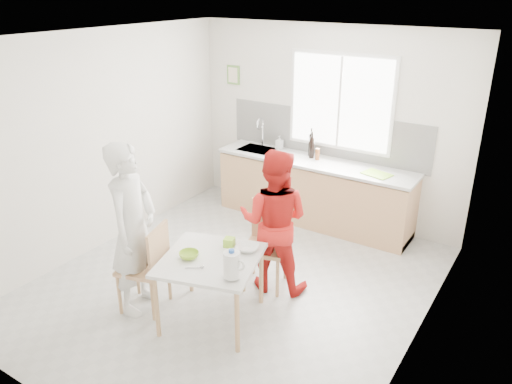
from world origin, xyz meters
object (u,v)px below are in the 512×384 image
at_px(milk_jug, 232,264).
at_px(wine_bottle_b, 312,147).
at_px(person_white, 133,229).
at_px(bowl_green, 189,255).
at_px(bowl_white, 247,248).
at_px(wine_bottle_a, 311,145).
at_px(person_red, 274,221).
at_px(chair_far, 267,240).
at_px(chair_left, 149,264).
at_px(dining_table, 210,265).

distance_m(milk_jug, wine_bottle_b, 2.93).
distance_m(person_white, bowl_green, 0.64).
relative_size(bowl_white, wine_bottle_a, 0.71).
bearing_deg(person_red, wine_bottle_b, -91.73).
relative_size(bowl_green, milk_jug, 0.71).
distance_m(person_red, wine_bottle_a, 1.99).
relative_size(chair_far, person_red, 0.60).
relative_size(person_white, bowl_white, 7.99).
xyz_separation_m(bowl_green, wine_bottle_a, (-0.15, 2.86, 0.35)).
distance_m(person_red, milk_jug, 1.05).
bearing_deg(chair_far, milk_jug, -91.35).
height_order(chair_left, bowl_green, chair_left).
bearing_deg(wine_bottle_b, milk_jug, -76.98).
height_order(bowl_green, bowl_white, bowl_green).
xyz_separation_m(milk_jug, wine_bottle_a, (-0.71, 2.93, 0.23)).
bearing_deg(chair_left, wine_bottle_a, 157.19).
height_order(chair_left, milk_jug, milk_jug).
xyz_separation_m(dining_table, bowl_green, (-0.18, -0.10, 0.10)).
bearing_deg(milk_jug, bowl_green, 156.19).
relative_size(chair_far, bowl_green, 4.97).
distance_m(dining_table, wine_bottle_b, 2.72).
xyz_separation_m(person_white, bowl_green, (0.61, 0.13, -0.17)).
xyz_separation_m(dining_table, bowl_white, (0.22, 0.32, 0.10)).
height_order(chair_left, wine_bottle_a, wine_bottle_a).
height_order(chair_far, bowl_green, chair_far).
relative_size(person_white, milk_jug, 6.62).
xyz_separation_m(chair_far, wine_bottle_b, (-0.37, 1.78, 0.54)).
bearing_deg(chair_left, milk_jug, 74.32).
distance_m(dining_table, bowl_white, 0.40).
bearing_deg(bowl_white, dining_table, -123.72).
bearing_deg(dining_table, bowl_white, 56.28).
height_order(chair_left, chair_far, chair_far).
bearing_deg(dining_table, milk_jug, -24.48).
bearing_deg(bowl_green, chair_far, 74.27).
relative_size(chair_far, wine_bottle_b, 3.22).
height_order(person_white, wine_bottle_a, person_white).
xyz_separation_m(dining_table, person_red, (0.21, 0.85, 0.18)).
xyz_separation_m(bowl_white, wine_bottle_b, (-0.48, 2.34, 0.34)).
xyz_separation_m(chair_left, bowl_white, (0.87, 0.52, 0.21)).
xyz_separation_m(person_red, wine_bottle_a, (-0.53, 1.90, 0.27)).
distance_m(chair_far, wine_bottle_b, 1.90).
height_order(chair_far, person_white, person_white).
xyz_separation_m(dining_table, milk_jug, (0.39, -0.18, 0.22)).
height_order(milk_jug, wine_bottle_b, wine_bottle_b).
relative_size(bowl_green, wine_bottle_a, 0.61).
bearing_deg(chair_far, person_white, -144.81).
distance_m(chair_left, bowl_white, 1.03).
height_order(chair_left, person_white, person_white).
bearing_deg(milk_jug, wine_bottle_a, 87.22).
distance_m(chair_far, person_red, 0.30).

